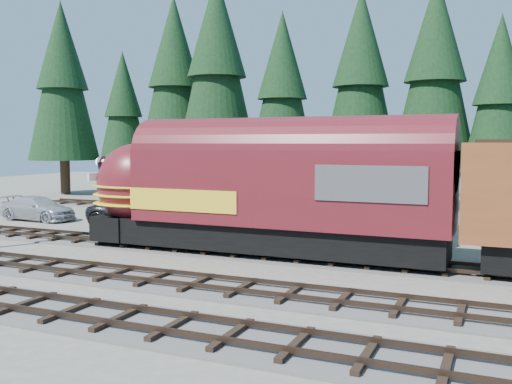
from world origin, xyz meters
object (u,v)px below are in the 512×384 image
at_px(pickup_truck_a, 144,212).
at_px(depot, 318,183).
at_px(locomotive, 249,195).
at_px(pickup_truck_b, 38,208).
at_px(caboose, 215,177).

bearing_deg(pickup_truck_a, depot, -90.41).
height_order(locomotive, pickup_truck_b, locomotive).
bearing_deg(pickup_truck_b, pickup_truck_a, -86.77).
bearing_deg(depot, pickup_truck_a, -173.55).
relative_size(depot, locomotive, 0.73).
distance_m(locomotive, caboose, 16.70).
distance_m(depot, pickup_truck_b, 19.17).
relative_size(depot, caboose, 1.28).
xyz_separation_m(depot, locomotive, (-1.26, -6.50, -0.19)).
relative_size(locomotive, pickup_truck_a, 2.62).
bearing_deg(locomotive, pickup_truck_b, 164.11).
bearing_deg(pickup_truck_b, locomotive, -104.33).
height_order(locomotive, caboose, caboose).
height_order(pickup_truck_a, pickup_truck_b, pickup_truck_a).
xyz_separation_m(caboose, pickup_truck_b, (-8.62, -8.95, -1.78)).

